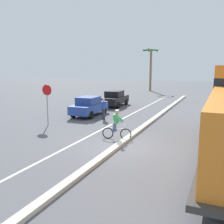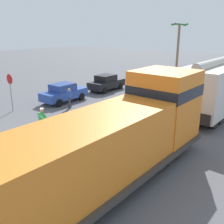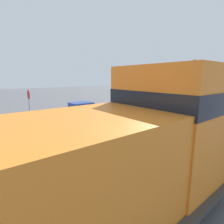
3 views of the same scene
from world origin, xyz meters
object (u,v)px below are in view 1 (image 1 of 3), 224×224
stop_sign (47,97)px  cyclist (116,125)px  palm_tree_near (151,60)px  pedestrian_by_cars (104,109)px  parked_car_black (115,98)px  parked_car_blue (89,106)px

stop_sign → cyclist: bearing=-14.1°
palm_tree_near → pedestrian_by_cars: (2.79, -24.44, -4.21)m
stop_sign → pedestrian_by_cars: bearing=50.1°
cyclist → parked_car_black: bearing=113.0°
pedestrian_by_cars → parked_car_black: bearing=105.3°
palm_tree_near → parked_car_blue: bearing=-87.6°
cyclist → pedestrian_by_cars: (-3.06, 4.83, 0.03)m
parked_car_black → cyclist: (4.87, -11.45, 0.00)m
parked_car_blue → cyclist: 7.54m
pedestrian_by_cars → palm_tree_near: bearing=96.5°
stop_sign → palm_tree_near: bearing=90.0°
parked_car_blue → parked_car_black: bearing=90.2°
cyclist → stop_sign: stop_sign is taller
parked_car_blue → cyclist: bearing=-49.9°
parked_car_black → pedestrian_by_cars: 6.86m
palm_tree_near → pedestrian_by_cars: palm_tree_near is taller
parked_car_blue → stop_sign: (-1.02, -4.29, 1.21)m
stop_sign → pedestrian_by_cars: size_ratio=1.78×
parked_car_blue → cyclist: size_ratio=2.47×
parked_car_blue → palm_tree_near: (-1.00, 23.50, 4.24)m
parked_car_blue → pedestrian_by_cars: bearing=-27.6°
parked_car_black → palm_tree_near: 18.34m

